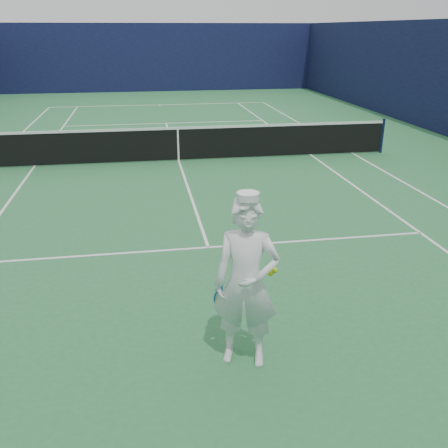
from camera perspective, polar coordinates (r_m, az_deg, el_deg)
name	(u,v)px	position (r m, az deg, el deg)	size (l,w,h in m)	color
ground	(179,161)	(14.99, -5.20, 7.20)	(80.00, 80.00, 0.00)	#296C3B
court_markings	(179,161)	(14.99, -5.20, 7.22)	(11.03, 23.83, 0.01)	white
windscreen_fence	(176,92)	(14.64, -5.46, 14.81)	(20.12, 36.12, 4.00)	#0E1236
tennis_net	(178,142)	(14.87, -5.27, 9.27)	(12.88, 0.09, 1.07)	#141E4C
tennis_player	(246,283)	(5.60, 2.56, -6.78)	(0.85, 0.71, 2.08)	white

